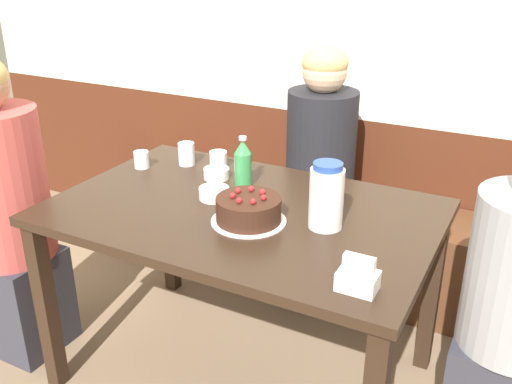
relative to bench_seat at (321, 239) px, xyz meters
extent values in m
plane|color=#846B51|center=(0.00, -0.83, -0.23)|extent=(12.00, 12.00, 0.00)
cube|color=#4C2314|center=(0.00, 0.22, 0.18)|extent=(4.80, 0.04, 0.83)
cube|color=#56331E|center=(0.00, 0.00, 0.00)|extent=(2.35, 0.38, 0.47)
cube|color=black|center=(0.00, -0.83, 0.50)|extent=(1.38, 0.90, 0.03)
cube|color=black|center=(-0.64, -1.23, 0.13)|extent=(0.06, 0.06, 0.72)
cube|color=black|center=(-0.64, -0.43, 0.13)|extent=(0.06, 0.06, 0.72)
cube|color=black|center=(0.64, -0.43, 0.13)|extent=(0.06, 0.06, 0.72)
cylinder|color=white|center=(0.07, -0.92, 0.52)|extent=(0.26, 0.26, 0.01)
cylinder|color=#381E14|center=(0.07, -0.92, 0.57)|extent=(0.22, 0.22, 0.08)
sphere|color=red|center=(0.10, -0.87, 0.62)|extent=(0.02, 0.02, 0.02)
sphere|color=red|center=(0.06, -0.87, 0.62)|extent=(0.02, 0.02, 0.02)
sphere|color=red|center=(0.02, -0.90, 0.62)|extent=(0.02, 0.02, 0.02)
sphere|color=red|center=(0.03, -0.95, 0.62)|extent=(0.02, 0.02, 0.02)
sphere|color=red|center=(0.07, -0.97, 0.62)|extent=(0.02, 0.02, 0.02)
sphere|color=red|center=(0.11, -0.96, 0.62)|extent=(0.02, 0.02, 0.02)
sphere|color=red|center=(0.13, -0.91, 0.62)|extent=(0.02, 0.02, 0.02)
cylinder|color=white|center=(0.32, -0.83, 0.62)|extent=(0.12, 0.12, 0.21)
cylinder|color=#28479E|center=(0.32, -0.83, 0.74)|extent=(0.10, 0.10, 0.02)
cylinder|color=#388E4C|center=(-0.09, -0.66, 0.59)|extent=(0.07, 0.07, 0.14)
cone|color=#388E4C|center=(-0.09, -0.66, 0.69)|extent=(0.07, 0.07, 0.05)
cylinder|color=silver|center=(-0.09, -0.66, 0.72)|extent=(0.03, 0.03, 0.01)
cube|color=white|center=(0.54, -1.15, 0.55)|extent=(0.11, 0.08, 0.05)
cube|color=white|center=(0.54, -1.15, 0.60)|extent=(0.09, 0.03, 0.05)
cylinder|color=white|center=(-0.13, -0.81, 0.54)|extent=(0.11, 0.11, 0.04)
cylinder|color=white|center=(0.24, -0.61, 0.54)|extent=(0.11, 0.11, 0.04)
cylinder|color=white|center=(-0.23, -0.63, 0.54)|extent=(0.10, 0.10, 0.04)
cylinder|color=silver|center=(-0.43, -0.55, 0.57)|extent=(0.07, 0.07, 0.10)
cylinder|color=silver|center=(-0.58, -0.67, 0.56)|extent=(0.06, 0.06, 0.07)
cylinder|color=silver|center=(-0.29, -0.51, 0.56)|extent=(0.08, 0.08, 0.07)
cube|color=#33333D|center=(-0.95, -1.10, -0.01)|extent=(0.34, 0.30, 0.45)
cylinder|color=#BC4C47|center=(-0.95, -1.10, 0.52)|extent=(0.36, 0.36, 0.62)
cube|color=#33333D|center=(0.02, -0.12, -0.01)|extent=(0.30, 0.34, 0.45)
cylinder|color=black|center=(0.02, -0.12, 0.51)|extent=(0.32, 0.32, 0.59)
sphere|color=beige|center=(0.02, -0.12, 0.89)|extent=(0.20, 0.20, 0.20)
ellipsoid|color=tan|center=(0.02, -0.12, 0.93)|extent=(0.20, 0.20, 0.15)
camera|label=1|loc=(0.92, -2.46, 1.39)|focal=40.00mm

